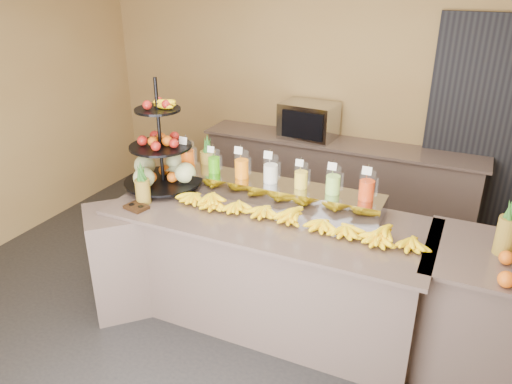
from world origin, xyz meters
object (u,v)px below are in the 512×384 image
Objects in this scene: fruit_stand at (166,162)px; banana_heap at (293,215)px; condiment_caddy at (136,207)px; pitcher_tray at (270,191)px; oven_warmer at (309,120)px.

banana_heap is at bearing -17.75° from fruit_stand.
fruit_stand reaches higher than banana_heap.
banana_heap reaches higher than condiment_caddy.
oven_warmer is (-0.26, 1.67, 0.12)m from pitcher_tray.
banana_heap is at bearing -44.36° from pitcher_tray.
banana_heap is 1.24m from condiment_caddy.
banana_heap is 1.24m from fruit_stand.
fruit_stand is (-0.90, -0.15, 0.16)m from pitcher_tray.
condiment_caddy is (-1.21, -0.30, -0.05)m from banana_heap.
pitcher_tray is 1.08m from condiment_caddy.
pitcher_tray is 1.69m from oven_warmer.
banana_heap is 11.42× the size of condiment_caddy.
fruit_stand reaches higher than condiment_caddy.
fruit_stand is 5.40× the size of condiment_caddy.
pitcher_tray is at bearing 135.64° from banana_heap.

